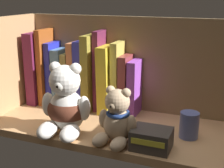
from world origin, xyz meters
The scene contains 20 objects.
shelf_board centered at (0.00, 0.00, 1.00)cm, with size 68.01×27.01×2.00cm, color tan.
shelf_back_panel centered at (0.00, 14.10, 14.82)cm, with size 70.41×1.20×29.65cm, color olive.
shelf_side_panel_left centered at (-34.81, 0.00, 14.82)cm, with size 1.60×29.41×29.65cm, color tan.
book_0 centered at (-30.86, 11.47, 13.20)cm, with size 3.29×14.77×22.39cm, color #5C1939.
book_1 centered at (-27.97, 11.47, 13.72)cm, with size 1.79×12.67×23.45cm, color #9D491A.
book_2 centered at (-25.78, 11.47, 11.76)cm, with size 1.90×10.33×19.52cm, color #2126AB.
book_3 centered at (-23.05, 11.47, 10.84)cm, with size 2.87×10.50×17.67cm, color teal.
book_4 centered at (-20.29, 11.47, 10.26)cm, with size 1.95×10.37×16.52cm, color olive.
book_5 centered at (-17.96, 11.47, 11.95)cm, with size 2.02×9.96×19.90cm, color #C27448.
book_6 centered at (-15.21, 11.47, 12.30)cm, with size 2.79×11.33×20.60cm, color #2F34B2.
book_7 centered at (-12.28, 11.47, 13.28)cm, with size 2.37×14.21×22.57cm, color olive.
book_8 centered at (-9.89, 11.47, 13.84)cm, with size 1.74×9.41×23.68cm, color #642141.
book_9 centered at (-7.07, 11.47, 11.81)cm, with size 3.19×13.69×19.62cm, color gold.
book_10 centered at (-4.12, 11.47, 12.39)cm, with size 2.03×10.52×20.78cm, color gold.
book_11 centered at (-1.60, 11.47, 10.59)cm, with size 2.31×10.96×17.17cm, color brown.
book_12 centered at (1.09, 11.47, 9.96)cm, with size 2.36×10.83×15.91cm, color purple.
teddy_bear_larger centered at (-11.09, -8.22, 9.04)cm, with size 13.17×13.84×17.92cm.
teddy_bear_smaller centered at (2.89, -8.96, 7.76)cm, with size 9.97×10.30×13.48cm.
pillar_candle centered at (18.31, -0.08, 5.23)cm, with size 4.61×4.61×6.46cm, color #4C5B99.
small_product_box centered at (11.33, -8.91, 4.32)cm, with size 8.82×7.00×4.64cm.
Camera 1 is at (27.14, -72.39, 36.16)cm, focal length 50.48 mm.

